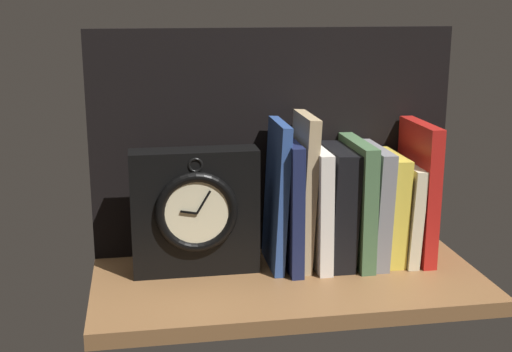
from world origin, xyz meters
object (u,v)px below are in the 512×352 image
Objects in this scene: book_red_requiem at (418,191)px; book_gray_chess at (372,204)px; book_black_skeptic at (336,206)px; framed_clock at (195,212)px; book_tan_shortstories at (303,191)px; book_white_catcher at (316,206)px; book_yellow_seinlanguage at (389,207)px; book_blue_modern at (276,195)px; book_navy_bierce at (289,203)px; book_cream_twain at (403,211)px; book_green_romantic at (357,201)px.

book_gray_chess is at bearing 180.00° from book_red_requiem.
book_black_skeptic is 24.28cm from framed_clock.
book_black_skeptic is at bearing 2.32° from framed_clock.
book_gray_chess is at bearing 0.00° from book_tan_shortstories.
book_red_requiem is at bearing 1.44° from framed_clock.
book_black_skeptic is (3.53, 0.00, -0.17)cm from book_white_catcher.
framed_clock is at bearing -178.56° from book_red_requiem.
book_gray_chess is 3.08cm from book_yellow_seinlanguage.
book_white_catcher is 18.29cm from book_red_requiem.
book_blue_modern is 1.19× the size of framed_clock.
book_black_skeptic is 1.00× the size of book_gray_chess.
book_navy_bierce is 1.09× the size of book_black_skeptic.
book_cream_twain is (22.68, 0.00, -3.93)cm from book_blue_modern.
book_blue_modern is at bearing 180.00° from book_yellow_seinlanguage.
book_black_skeptic is 0.84× the size of book_red_requiem.
book_blue_modern is 1.46× the size of book_cream_twain.
book_blue_modern is at bearing 180.00° from book_navy_bierce.
book_white_catcher is at bearing 180.00° from book_green_romantic.
book_black_skeptic is at bearing -180.00° from book_cream_twain.
book_navy_bierce is 17.85cm from book_yellow_seinlanguage.
book_gray_chess is 30.75cm from framed_clock.
book_navy_bierce is 4.82cm from book_white_catcher.
book_white_catcher is 15.83cm from book_cream_twain.
book_tan_shortstories is at bearing 180.00° from book_gray_chess.
book_green_romantic reaches higher than book_gray_chess.
book_yellow_seinlanguage is 2.85cm from book_cream_twain.
book_green_romantic is 27.92cm from framed_clock.
book_blue_modern is 17.12cm from book_gray_chess.
book_green_romantic reaches higher than book_yellow_seinlanguage.
book_yellow_seinlanguage is at bearing 0.00° from book_gray_chess.
framed_clock is (-36.46, -0.98, 2.04)cm from book_cream_twain.
book_white_catcher is at bearing -180.00° from book_cream_twain.
book_green_romantic is 8.81cm from book_cream_twain.
book_tan_shortstories is 18.48cm from framed_clock.
book_gray_chess is 5.93cm from book_cream_twain.
book_green_romantic is 0.88× the size of book_red_requiem.
book_navy_bierce reaches higher than book_green_romantic.
book_tan_shortstories is 1.08× the size of book_red_requiem.
book_navy_bierce is 8.35cm from book_black_skeptic.
book_navy_bierce is (2.17, 0.00, -1.53)cm from book_blue_modern.
book_gray_chess is at bearing 0.00° from book_black_skeptic.
book_tan_shortstories is 1.22× the size of book_green_romantic.
book_navy_bierce is 3.11cm from book_tan_shortstories.
book_black_skeptic is (8.30, 0.00, -0.88)cm from book_navy_bierce.
book_red_requiem is (20.64, 0.00, -0.97)cm from book_tan_shortstories.
book_yellow_seinlanguage is at bearing 0.00° from book_tan_shortstories.
book_blue_modern is 25.15cm from book_red_requiem.
framed_clock is at bearing -178.17° from book_gray_chess.
book_gray_chess is (6.47, 0.00, -0.01)cm from book_black_skeptic.
book_navy_bierce is at bearing 180.00° from book_tan_shortstories.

